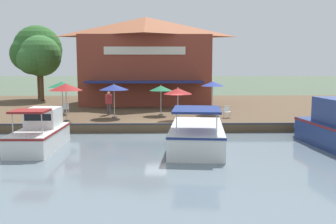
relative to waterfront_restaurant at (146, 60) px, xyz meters
name	(u,v)px	position (x,y,z in m)	size (l,w,h in m)	color
ground_plane	(165,134)	(13.42, 1.63, -4.85)	(220.00, 220.00, 0.00)	#4C5B47
quay_deck	(163,109)	(2.42, 1.63, -4.55)	(22.00, 56.00, 0.60)	brown
quay_edge_fender	(165,124)	(13.32, 1.63, -4.20)	(0.20, 50.40, 0.10)	#2D2D33
waterfront_restaurant	(146,60)	(0.00, 0.00, 0.00)	(9.01, 12.62, 8.36)	brown
patio_umbrella_mid_patio_right	(114,87)	(10.01, -1.97, -2.04)	(2.09, 2.09, 2.45)	#B7B7B7
patio_umbrella_by_entrance	(161,88)	(8.79, 1.41, -2.21)	(1.73, 1.73, 2.27)	#B7B7B7
patio_umbrella_near_quay_edge	(66,87)	(11.61, -5.02, -1.92)	(2.21, 2.21, 2.60)	#B7B7B7
patio_umbrella_far_corner	(178,91)	(11.38, 2.58, -2.24)	(1.97, 1.97, 2.25)	#B7B7B7
patio_umbrella_back_row	(213,84)	(8.32, 5.40, -1.91)	(1.77, 1.77, 2.56)	#B7B7B7
patio_umbrella_mid_patio_left	(62,84)	(7.76, -6.27, -1.97)	(2.15, 2.15, 2.54)	#B7B7B7
cafe_chair_beside_entrance	(227,111)	(10.33, 6.17, -3.77)	(0.49, 0.49, 0.85)	white
cafe_chair_facing_river	(65,108)	(8.19, -5.96, -3.77)	(0.49, 0.49, 0.85)	white
person_at_quay_edge	(109,100)	(8.56, -2.56, -3.13)	(0.50, 0.50, 1.77)	#4C4C56
motorboat_nearest_quay	(43,133)	(17.26, -4.92, -4.02)	(5.62, 2.08, 2.18)	white
motorboat_far_downstream	(197,133)	(17.08, 3.34, -4.10)	(7.53, 3.38, 2.27)	white
mooring_post	(321,116)	(13.07, 11.85, -3.73)	(0.22, 0.22, 1.01)	#473323
tree_upstream_bank	(38,57)	(-2.19, -11.20, 0.31)	(4.45, 4.24, 6.79)	brown
tree_downstream_bank	(35,51)	(-4.24, -12.15, 1.01)	(5.45, 5.19, 8.00)	brown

